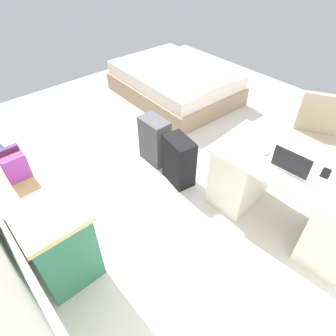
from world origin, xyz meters
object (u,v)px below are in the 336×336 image
at_px(credenza, 28,198).
at_px(cell_phone_near_laptop, 326,173).
at_px(office_chair, 312,144).
at_px(computer_mouse, 266,152).
at_px(suitcase_spare_grey, 155,140).
at_px(suitcase_black, 179,161).
at_px(laptop, 293,164).
at_px(bed, 175,83).
at_px(desk, 287,195).

relative_size(credenza, cell_phone_near_laptop, 13.24).
bearing_deg(credenza, office_chair, -116.11).
height_order(office_chair, computer_mouse, office_chair).
bearing_deg(credenza, suitcase_spare_grey, -89.00).
height_order(suitcase_black, laptop, laptop).
bearing_deg(bed, credenza, 111.06).
height_order(bed, cell_phone_near_laptop, cell_phone_near_laptop).
bearing_deg(cell_phone_near_laptop, computer_mouse, 5.01).
relative_size(suitcase_spare_grey, cell_phone_near_laptop, 4.20).
xyz_separation_m(suitcase_black, computer_mouse, (-0.80, -0.29, 0.45)).
distance_m(credenza, cell_phone_near_laptop, 2.59).
xyz_separation_m(laptop, cell_phone_near_laptop, (-0.22, -0.16, -0.04)).
distance_m(office_chair, bed, 2.38).
relative_size(office_chair, laptop, 2.87).
height_order(desk, suitcase_black, desk).
xyz_separation_m(suitcase_black, cell_phone_near_laptop, (-1.28, -0.44, 0.44)).
relative_size(suitcase_black, laptop, 1.72).
bearing_deg(suitcase_spare_grey, suitcase_black, 175.55).
bearing_deg(credenza, computer_mouse, -125.13).
bearing_deg(office_chair, desk, 105.42).
height_order(credenza, suitcase_black, credenza).
xyz_separation_m(credenza, suitcase_black, (-0.43, -1.47, -0.10)).
bearing_deg(laptop, suitcase_spare_grey, 8.87).
relative_size(credenza, suitcase_black, 3.20).
bearing_deg(laptop, cell_phone_near_laptop, -142.92).
height_order(bed, computer_mouse, computer_mouse).
xyz_separation_m(desk, bed, (2.60, -0.97, -0.13)).
distance_m(desk, computer_mouse, 0.46).
bearing_deg(credenza, suitcase_black, -106.49).
bearing_deg(bed, desk, 159.51).
xyz_separation_m(credenza, bed, (1.07, -2.78, -0.13)).
xyz_separation_m(bed, suitcase_spare_grey, (-1.04, 1.27, 0.04)).
height_order(desk, suitcase_spare_grey, desk).
relative_size(suitcase_spare_grey, laptop, 1.74).
height_order(credenza, suitcase_spare_grey, credenza).
distance_m(suitcase_black, laptop, 1.20).
bearing_deg(office_chair, computer_mouse, 86.33).
bearing_deg(credenza, desk, -130.18).
bearing_deg(cell_phone_near_laptop, credenza, 36.24).
bearing_deg(computer_mouse, office_chair, -98.40).
bearing_deg(cell_phone_near_laptop, laptop, 25.36).
bearing_deg(cell_phone_near_laptop, suitcase_spare_grey, 1.26).
height_order(laptop, computer_mouse, laptop).
bearing_deg(computer_mouse, credenza, 50.14).
xyz_separation_m(desk, office_chair, (0.23, -0.84, 0.04)).
bearing_deg(suitcase_spare_grey, bed, -50.86).
relative_size(credenza, computer_mouse, 18.00).
relative_size(suitcase_black, computer_mouse, 5.62).
height_order(office_chair, bed, office_chair).
bearing_deg(credenza, cell_phone_near_laptop, -132.05).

